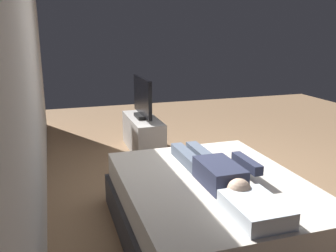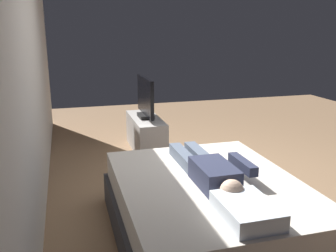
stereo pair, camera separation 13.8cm
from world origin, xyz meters
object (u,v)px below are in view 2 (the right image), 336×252
at_px(remote, 245,167).
at_px(tv, 145,98).
at_px(person, 210,170).
at_px(tv_stand, 146,134).
at_px(pillow, 247,210).
at_px(bed, 208,210).

relative_size(remote, tv, 0.17).
bearing_deg(person, tv_stand, 0.15).
xyz_separation_m(pillow, tv_stand, (3.17, -0.01, -0.35)).
xyz_separation_m(pillow, tv, (3.17, -0.01, 0.18)).
bearing_deg(bed, person, -31.61).
xyz_separation_m(pillow, person, (0.69, -0.02, 0.02)).
distance_m(pillow, tv, 3.17).
bearing_deg(bed, tv_stand, -0.26).
height_order(bed, remote, remote).
distance_m(bed, remote, 0.54).
height_order(pillow, tv, tv).
height_order(bed, person, person).
bearing_deg(remote, person, 110.47).
bearing_deg(person, remote, -69.53).
xyz_separation_m(remote, tv_stand, (2.32, 0.41, -0.30)).
bearing_deg(remote, tv, 10.05).
bearing_deg(person, tv, 0.15).
relative_size(bed, tv_stand, 1.79).
distance_m(pillow, tv_stand, 3.18).
height_order(person, tv_stand, person).
height_order(person, tv, tv).
bearing_deg(remote, tv_stand, 10.05).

